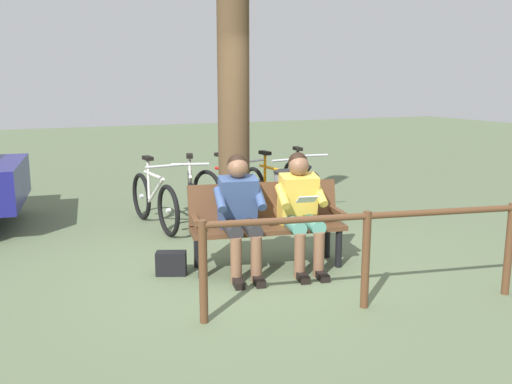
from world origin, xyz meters
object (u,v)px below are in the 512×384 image
object	(u,v)px
bench	(266,218)
bicycle_black	(230,195)
bicycle_green	(301,186)
bicycle_red	(271,192)
litter_bin	(287,201)
bicycle_orange	(191,198)
person_companion	(240,209)
bicycle_blue	(154,201)
handbag	(171,263)
tree_trunk	(233,69)
person_reading	(301,205)

from	to	relation	value
bench	bicycle_black	world-z (taller)	bicycle_black
bicycle_green	bicycle_red	size ratio (longest dim) A/B	0.99
litter_bin	bicycle_orange	distance (m)	1.36
person_companion	bicycle_black	distance (m)	2.18
litter_bin	bicycle_red	size ratio (longest dim) A/B	0.47
person_companion	bicycle_green	world-z (taller)	person_companion
bicycle_blue	bicycle_red	bearing A→B (deg)	79.31
handbag	bench	bearing A→B (deg)	173.56
tree_trunk	bicycle_black	xyz separation A→B (m)	(-0.16, -0.53, -1.71)
person_companion	litter_bin	bearing A→B (deg)	-123.11
bicycle_orange	bicycle_blue	xyz separation A→B (m)	(0.51, -0.00, 0.00)
bicycle_red	bicycle_orange	size ratio (longest dim) A/B	1.03
bench	tree_trunk	bearing A→B (deg)	-87.78
handbag	bicycle_red	size ratio (longest dim) A/B	0.18
bench	bicycle_red	xyz separation A→B (m)	(-0.98, -1.88, -0.15)
handbag	bicycle_orange	bearing A→B (deg)	-113.43
handbag	tree_trunk	world-z (taller)	tree_trunk
person_reading	bicycle_black	xyz separation A→B (m)	(-0.09, -2.16, -0.31)
person_companion	tree_trunk	distance (m)	2.14
person_reading	bicycle_green	world-z (taller)	person_reading
bicycle_orange	bench	bearing A→B (deg)	22.24
bench	person_reading	bearing A→B (deg)	153.11
bicycle_orange	bicycle_red	bearing A→B (deg)	100.43
handbag	bicycle_orange	xyz separation A→B (m)	(-0.83, -1.91, 0.24)
person_companion	handbag	xyz separation A→B (m)	(0.66, -0.21, -0.54)
bicycle_red	bicycle_blue	bearing A→B (deg)	-99.95
handbag	bicycle_blue	distance (m)	1.95
bicycle_green	tree_trunk	bearing A→B (deg)	-53.70
person_reading	litter_bin	bearing A→B (deg)	-101.45
tree_trunk	bicycle_black	bearing A→B (deg)	-106.67
bicycle_black	bicycle_blue	size ratio (longest dim) A/B	0.96
litter_bin	bicycle_green	distance (m)	1.27
person_companion	person_reading	bearing A→B (deg)	179.95
bicycle_green	bicycle_red	xyz separation A→B (m)	(0.63, 0.25, 0.00)
tree_trunk	bicycle_black	distance (m)	1.80
bicycle_orange	litter_bin	bearing A→B (deg)	65.83
handbag	bicycle_green	world-z (taller)	bicycle_green
person_companion	bench	bearing A→B (deg)	-152.64
tree_trunk	litter_bin	size ratio (longest dim) A/B	5.22
bicycle_orange	bicycle_black	bearing A→B (deg)	98.75
bench	bicycle_black	size ratio (longest dim) A/B	1.03
tree_trunk	person_reading	bearing A→B (deg)	92.38
person_companion	bicycle_blue	world-z (taller)	person_companion
tree_trunk	bicycle_blue	size ratio (longest dim) A/B	2.47
person_companion	tree_trunk	size ratio (longest dim) A/B	0.29
bicycle_green	bicycle_orange	bearing A→B (deg)	-77.46
litter_bin	bicycle_black	world-z (taller)	bicycle_black
litter_bin	person_reading	bearing A→B (deg)	67.52
person_companion	handbag	distance (m)	0.88
bicycle_black	tree_trunk	bearing A→B (deg)	-35.84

